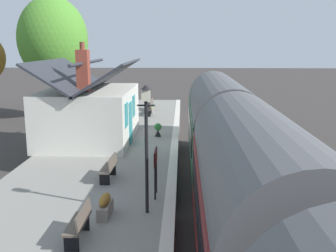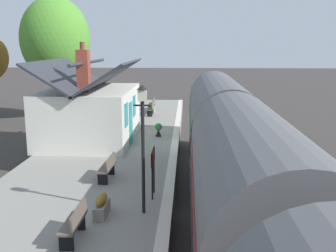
{
  "view_description": "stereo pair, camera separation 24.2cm",
  "coord_description": "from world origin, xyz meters",
  "px_view_note": "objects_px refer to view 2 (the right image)",
  "views": [
    {
      "loc": [
        -19.51,
        0.82,
        5.78
      ],
      "look_at": [
        -0.49,
        1.5,
        1.88
      ],
      "focal_mm": 42.9,
      "sensor_mm": 36.0,
      "label": 1
    },
    {
      "loc": [
        -19.5,
        0.57,
        5.78
      ],
      "look_at": [
        -0.49,
        1.5,
        1.88
      ],
      "focal_mm": 42.9,
      "sensor_mm": 36.0,
      "label": 2
    }
  ],
  "objects_px": {
    "lamp_post_platform": "(143,125)",
    "train": "(249,198)",
    "station_building": "(91,112)",
    "planter_corner_building": "(158,130)",
    "bench_platform_end": "(152,104)",
    "bench_by_lamp": "(151,109)",
    "station_sign_board": "(153,161)",
    "planter_under_sign": "(153,109)",
    "tree_mid_background": "(55,39)",
    "planter_edge_near": "(102,205)",
    "bench_mid_platform": "(75,222)",
    "bench_near_building": "(108,167)"
  },
  "relations": [
    {
      "from": "station_building",
      "to": "tree_mid_background",
      "type": "bearing_deg",
      "value": 25.98
    },
    {
      "from": "bench_platform_end",
      "to": "bench_by_lamp",
      "type": "bearing_deg",
      "value": -177.39
    },
    {
      "from": "bench_platform_end",
      "to": "planter_under_sign",
      "type": "relative_size",
      "value": 1.32
    },
    {
      "from": "bench_by_lamp",
      "to": "bench_mid_platform",
      "type": "bearing_deg",
      "value": 179.14
    },
    {
      "from": "lamp_post_platform",
      "to": "station_sign_board",
      "type": "distance_m",
      "value": 1.97
    },
    {
      "from": "planter_under_sign",
      "to": "bench_near_building",
      "type": "bearing_deg",
      "value": 178.59
    },
    {
      "from": "station_sign_board",
      "to": "planter_edge_near",
      "type": "bearing_deg",
      "value": 139.61
    },
    {
      "from": "bench_near_building",
      "to": "planter_edge_near",
      "type": "xyz_separation_m",
      "value": [
        -3.14,
        -0.43,
        -0.17
      ]
    },
    {
      "from": "station_building",
      "to": "bench_mid_platform",
      "type": "bearing_deg",
      "value": -168.76
    },
    {
      "from": "tree_mid_background",
      "to": "bench_mid_platform",
      "type": "bearing_deg",
      "value": -161.23
    },
    {
      "from": "station_building",
      "to": "bench_mid_platform",
      "type": "xyz_separation_m",
      "value": [
        -10.84,
        -2.15,
        -0.97
      ]
    },
    {
      "from": "bench_by_lamp",
      "to": "planter_under_sign",
      "type": "xyz_separation_m",
      "value": [
        1.12,
        -0.02,
        -0.2
      ]
    },
    {
      "from": "bench_near_building",
      "to": "bench_mid_platform",
      "type": "relative_size",
      "value": 1.01
    },
    {
      "from": "bench_platform_end",
      "to": "lamp_post_platform",
      "type": "xyz_separation_m",
      "value": [
        -18.78,
        -1.39,
        2.16
      ]
    },
    {
      "from": "bench_by_lamp",
      "to": "planter_corner_building",
      "type": "relative_size",
      "value": 1.91
    },
    {
      "from": "planter_edge_near",
      "to": "station_sign_board",
      "type": "relative_size",
      "value": 0.62
    },
    {
      "from": "station_building",
      "to": "planter_corner_building",
      "type": "relative_size",
      "value": 9.26
    },
    {
      "from": "planter_under_sign",
      "to": "planter_corner_building",
      "type": "distance_m",
      "value": 7.7
    },
    {
      "from": "bench_mid_platform",
      "to": "lamp_post_platform",
      "type": "relative_size",
      "value": 0.37
    },
    {
      "from": "bench_platform_end",
      "to": "planter_corner_building",
      "type": "bearing_deg",
      "value": -172.87
    },
    {
      "from": "station_building",
      "to": "bench_platform_end",
      "type": "relative_size",
      "value": 4.89
    },
    {
      "from": "station_sign_board",
      "to": "tree_mid_background",
      "type": "bearing_deg",
      "value": 26.27
    },
    {
      "from": "bench_platform_end",
      "to": "tree_mid_background",
      "type": "distance_m",
      "value": 8.8
    },
    {
      "from": "planter_under_sign",
      "to": "bench_mid_platform",
      "type": "bearing_deg",
      "value": 179.14
    },
    {
      "from": "planter_under_sign",
      "to": "lamp_post_platform",
      "type": "relative_size",
      "value": 0.28
    },
    {
      "from": "planter_under_sign",
      "to": "tree_mid_background",
      "type": "bearing_deg",
      "value": 76.56
    },
    {
      "from": "station_building",
      "to": "bench_near_building",
      "type": "xyz_separation_m",
      "value": [
        -6.19,
        -2.08,
        -0.97
      ]
    },
    {
      "from": "bench_by_lamp",
      "to": "station_sign_board",
      "type": "bearing_deg",
      "value": -174.54
    },
    {
      "from": "bench_mid_platform",
      "to": "lamp_post_platform",
      "type": "xyz_separation_m",
      "value": [
        1.78,
        -1.56,
        2.16
      ]
    },
    {
      "from": "bench_platform_end",
      "to": "planter_edge_near",
      "type": "height_order",
      "value": "bench_platform_end"
    },
    {
      "from": "bench_platform_end",
      "to": "station_sign_board",
      "type": "distance_m",
      "value": 17.54
    },
    {
      "from": "planter_under_sign",
      "to": "lamp_post_platform",
      "type": "xyz_separation_m",
      "value": [
        -17.63,
        -1.27,
        2.36
      ]
    },
    {
      "from": "lamp_post_platform",
      "to": "train",
      "type": "bearing_deg",
      "value": -127.69
    },
    {
      "from": "station_building",
      "to": "station_sign_board",
      "type": "height_order",
      "value": "station_building"
    },
    {
      "from": "planter_edge_near",
      "to": "tree_mid_background",
      "type": "height_order",
      "value": "tree_mid_background"
    },
    {
      "from": "station_building",
      "to": "planter_corner_building",
      "type": "height_order",
      "value": "station_building"
    },
    {
      "from": "bench_platform_end",
      "to": "planter_under_sign",
      "type": "xyz_separation_m",
      "value": [
        -1.16,
        -0.12,
        -0.2
      ]
    },
    {
      "from": "station_sign_board",
      "to": "tree_mid_background",
      "type": "height_order",
      "value": "tree_mid_background"
    },
    {
      "from": "station_building",
      "to": "bench_by_lamp",
      "type": "bearing_deg",
      "value": -18.07
    },
    {
      "from": "bench_by_lamp",
      "to": "bench_platform_end",
      "type": "bearing_deg",
      "value": 2.61
    },
    {
      "from": "planter_edge_near",
      "to": "planter_corner_building",
      "type": "distance_m",
      "value": 10.3
    },
    {
      "from": "planter_edge_near",
      "to": "planter_corner_building",
      "type": "height_order",
      "value": "planter_corner_building"
    },
    {
      "from": "lamp_post_platform",
      "to": "bench_platform_end",
      "type": "bearing_deg",
      "value": 4.22
    },
    {
      "from": "bench_near_building",
      "to": "lamp_post_platform",
      "type": "height_order",
      "value": "lamp_post_platform"
    },
    {
      "from": "bench_platform_end",
      "to": "planter_edge_near",
      "type": "xyz_separation_m",
      "value": [
        -19.06,
        -0.19,
        -0.17
      ]
    },
    {
      "from": "planter_under_sign",
      "to": "bench_platform_end",
      "type": "bearing_deg",
      "value": 5.95
    },
    {
      "from": "station_sign_board",
      "to": "train",
      "type": "bearing_deg",
      "value": -143.31
    },
    {
      "from": "planter_corner_building",
      "to": "tree_mid_background",
      "type": "distance_m",
      "value": 13.58
    },
    {
      "from": "bench_near_building",
      "to": "bench_platform_end",
      "type": "height_order",
      "value": "same"
    },
    {
      "from": "bench_platform_end",
      "to": "bench_mid_platform",
      "type": "distance_m",
      "value": 20.56
    }
  ]
}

